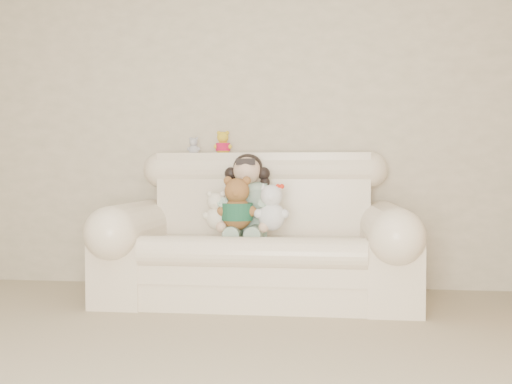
# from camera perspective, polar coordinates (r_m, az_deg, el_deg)

# --- Properties ---
(wall_back) EXTENTS (4.50, 0.00, 4.50)m
(wall_back) POSITION_cam_1_polar(r_m,az_deg,el_deg) (4.47, -4.00, 7.36)
(wall_back) COLOR beige
(wall_back) RESTS_ON ground
(sofa) EXTENTS (2.10, 0.95, 1.03)m
(sofa) POSITION_cam_1_polar(r_m,az_deg,el_deg) (3.91, 0.17, -3.39)
(sofa) COLOR #FFEBCD
(sofa) RESTS_ON floor
(seated_child) EXTENTS (0.40, 0.48, 0.60)m
(seated_child) POSITION_cam_1_polar(r_m,az_deg,el_deg) (3.98, -0.90, -0.31)
(seated_child) COLOR #2C6845
(seated_child) RESTS_ON sofa
(brown_teddy) EXTENTS (0.32, 0.28, 0.42)m
(brown_teddy) POSITION_cam_1_polar(r_m,az_deg,el_deg) (3.80, -1.89, -0.62)
(brown_teddy) COLOR brown
(brown_teddy) RESTS_ON sofa
(white_cat) EXTENTS (0.27, 0.22, 0.37)m
(white_cat) POSITION_cam_1_polar(r_m,az_deg,el_deg) (3.76, 1.58, -1.04)
(white_cat) COLOR silver
(white_cat) RESTS_ON sofa
(cream_teddy) EXTENTS (0.22, 0.19, 0.30)m
(cream_teddy) POSITION_cam_1_polar(r_m,az_deg,el_deg) (3.84, -4.00, -1.47)
(cream_teddy) COLOR beige
(cream_teddy) RESTS_ON sofa
(yellow_mini_bear) EXTENTS (0.17, 0.15, 0.21)m
(yellow_mini_bear) POSITION_cam_1_polar(r_m,az_deg,el_deg) (4.29, -3.32, 5.13)
(yellow_mini_bear) COLOR gold
(yellow_mini_bear) RESTS_ON sofa
(grey_mini_plush) EXTENTS (0.13, 0.11, 0.16)m
(grey_mini_plush) POSITION_cam_1_polar(r_m,az_deg,el_deg) (4.35, -6.24, 4.74)
(grey_mini_plush) COLOR silver
(grey_mini_plush) RESTS_ON sofa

